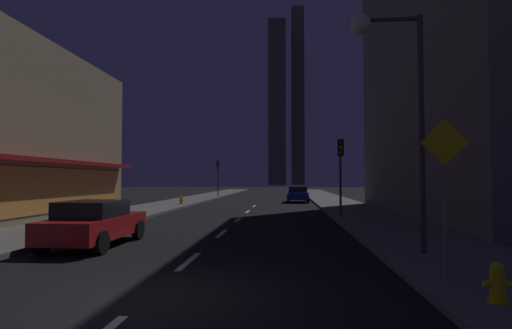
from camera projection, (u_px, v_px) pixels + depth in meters
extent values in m
cube|color=black|center=(261.00, 201.00, 38.82)|extent=(78.00, 136.00, 0.10)
cube|color=#605E59|center=(332.00, 200.00, 38.29)|extent=(4.00, 76.00, 0.15)
cube|color=#605E59|center=(192.00, 200.00, 39.36)|extent=(4.00, 76.00, 0.15)
cube|color=silver|center=(189.00, 261.00, 10.12)|extent=(0.16, 2.20, 0.01)
cube|color=silver|center=(222.00, 233.00, 15.31)|extent=(0.16, 2.20, 0.01)
cube|color=silver|center=(238.00, 220.00, 20.49)|extent=(0.16, 2.20, 0.01)
cube|color=silver|center=(248.00, 212.00, 25.67)|extent=(0.16, 2.20, 0.01)
cube|color=silver|center=(254.00, 206.00, 30.85)|extent=(0.16, 2.20, 0.01)
cube|color=#D88C3F|center=(52.00, 190.00, 19.27)|extent=(0.10, 14.91, 2.20)
cube|color=maroon|center=(61.00, 162.00, 19.29)|extent=(0.90, 15.51, 0.20)
cube|color=slate|center=(497.00, 39.00, 22.15)|extent=(11.00, 20.00, 20.26)
cube|color=brown|center=(277.00, 103.00, 149.49)|extent=(6.62, 8.97, 62.71)
cube|color=#5D5946|center=(298.00, 96.00, 156.29)|extent=(5.07, 7.17, 70.79)
cube|color=#B21919|center=(95.00, 227.00, 12.52)|extent=(1.80, 4.20, 0.65)
cube|color=black|center=(92.00, 210.00, 12.34)|extent=(1.64, 2.00, 0.55)
cylinder|color=black|center=(90.00, 229.00, 13.97)|extent=(0.22, 0.68, 0.68)
cylinder|color=black|center=(138.00, 230.00, 13.84)|extent=(0.22, 0.68, 0.68)
cylinder|color=black|center=(42.00, 242.00, 11.18)|extent=(0.22, 0.68, 0.68)
cylinder|color=black|center=(101.00, 243.00, 11.05)|extent=(0.22, 0.68, 0.68)
sphere|color=white|center=(108.00, 218.00, 14.61)|extent=(0.18, 0.18, 0.18)
sphere|color=white|center=(136.00, 219.00, 14.52)|extent=(0.18, 0.18, 0.18)
cube|color=navy|center=(298.00, 196.00, 36.19)|extent=(1.80, 4.20, 0.65)
cube|color=black|center=(298.00, 190.00, 36.01)|extent=(1.64, 2.00, 0.55)
cylinder|color=black|center=(288.00, 198.00, 37.64)|extent=(0.22, 0.68, 0.68)
cylinder|color=black|center=(306.00, 198.00, 37.50)|extent=(0.22, 0.68, 0.68)
cylinder|color=black|center=(288.00, 199.00, 34.85)|extent=(0.22, 0.68, 0.68)
cylinder|color=black|center=(308.00, 199.00, 34.71)|extent=(0.22, 0.68, 0.68)
sphere|color=white|center=(291.00, 194.00, 38.27)|extent=(0.18, 0.18, 0.18)
sphere|color=white|center=(303.00, 194.00, 38.19)|extent=(0.18, 0.18, 0.18)
cylinder|color=yellow|center=(497.00, 286.00, 6.26)|extent=(0.22, 0.22, 0.55)
sphere|color=yellow|center=(497.00, 268.00, 6.27)|extent=(0.21, 0.21, 0.21)
cylinder|color=yellow|center=(498.00, 301.00, 6.25)|extent=(0.30, 0.30, 0.06)
cylinder|color=yellow|center=(487.00, 284.00, 6.28)|extent=(0.10, 0.10, 0.10)
cylinder|color=yellow|center=(508.00, 284.00, 6.25)|extent=(0.10, 0.10, 0.10)
cylinder|color=gold|center=(181.00, 200.00, 31.39)|extent=(0.22, 0.22, 0.55)
sphere|color=gold|center=(181.00, 197.00, 31.40)|extent=(0.21, 0.21, 0.21)
cylinder|color=gold|center=(181.00, 204.00, 31.38)|extent=(0.30, 0.30, 0.06)
cylinder|color=gold|center=(179.00, 200.00, 31.40)|extent=(0.10, 0.10, 0.10)
cylinder|color=gold|center=(183.00, 200.00, 31.37)|extent=(0.10, 0.10, 0.10)
cylinder|color=#2D2D2D|center=(340.00, 177.00, 21.38)|extent=(0.12, 0.12, 4.20)
cube|color=black|center=(341.00, 148.00, 21.24)|extent=(0.32, 0.24, 0.90)
sphere|color=red|center=(341.00, 142.00, 21.12)|extent=(0.18, 0.18, 0.18)
sphere|color=#F2B20C|center=(341.00, 148.00, 21.11)|extent=(0.18, 0.18, 0.18)
sphere|color=#19D833|center=(341.00, 153.00, 21.10)|extent=(0.18, 0.18, 0.18)
cylinder|color=#2D2D2D|center=(218.00, 178.00, 46.11)|extent=(0.12, 0.12, 4.20)
cube|color=black|center=(218.00, 165.00, 45.98)|extent=(0.32, 0.24, 0.90)
sphere|color=red|center=(218.00, 162.00, 45.86)|extent=(0.18, 0.18, 0.18)
sphere|color=#F2B20C|center=(218.00, 165.00, 45.85)|extent=(0.18, 0.18, 0.18)
sphere|color=#19D833|center=(218.00, 167.00, 45.84)|extent=(0.18, 0.18, 0.18)
cylinder|color=#38383D|center=(422.00, 133.00, 10.59)|extent=(0.16, 0.16, 6.50)
cylinder|color=#38383D|center=(390.00, 19.00, 10.77)|extent=(1.60, 0.12, 0.12)
sphere|color=#FCF7CC|center=(361.00, 24.00, 10.83)|extent=(0.56, 0.56, 0.56)
cylinder|color=slate|center=(445.00, 220.00, 7.56)|extent=(0.08, 0.08, 2.40)
cube|color=yellow|center=(445.00, 142.00, 7.59)|extent=(0.91, 0.03, 0.91)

